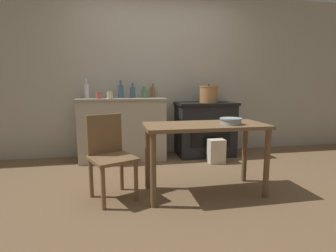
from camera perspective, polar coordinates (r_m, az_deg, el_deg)
ground_plane at (r=2.96m, az=2.14°, el=-13.27°), size 14.00×14.00×0.00m
wall_back at (r=4.30m, az=-2.69°, el=11.00°), size 8.00×0.07×2.55m
counter_cabinet at (r=4.01m, az=-9.87°, el=-0.61°), size 1.28×0.55×0.93m
stove at (r=4.23m, az=8.02°, el=-0.59°), size 0.92×0.59×0.85m
work_table at (r=2.69m, az=8.07°, el=-1.98°), size 1.23×0.55×0.73m
chair at (r=2.66m, az=-12.58°, el=-5.91°), size 0.53×0.53×0.82m
flour_sack at (r=3.86m, az=10.50°, el=-5.41°), size 0.23×0.16×0.34m
stock_pot at (r=4.14m, az=8.82°, el=6.89°), size 0.29×0.29×0.28m
mixing_bowl_large at (r=2.68m, az=13.53°, el=1.14°), size 0.22×0.22×0.06m
bottle_far_left at (r=3.98m, az=-10.26°, el=7.48°), size 0.08×0.08×0.26m
bottle_left at (r=4.04m, az=-17.31°, el=7.36°), size 0.07×0.07×0.29m
bottle_mid_left at (r=4.02m, az=-5.20°, el=7.07°), size 0.08×0.08×0.17m
bottle_center_left at (r=3.99m, az=-7.69°, el=7.32°), size 0.08×0.08×0.22m
bottle_center at (r=4.20m, az=-3.30°, el=7.41°), size 0.07×0.07×0.22m
cup_center_right at (r=3.85m, az=-14.89°, el=6.45°), size 0.07×0.07×0.09m
cup_mid_right at (r=3.80m, az=-12.54°, el=6.57°), size 0.08×0.08×0.10m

